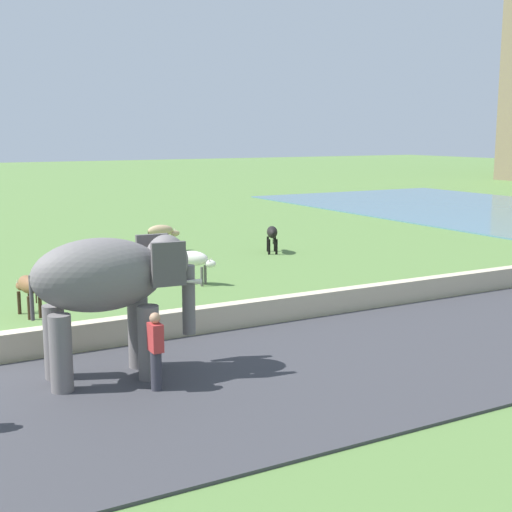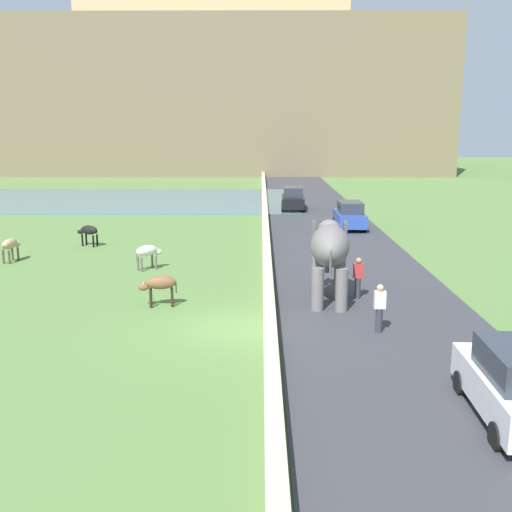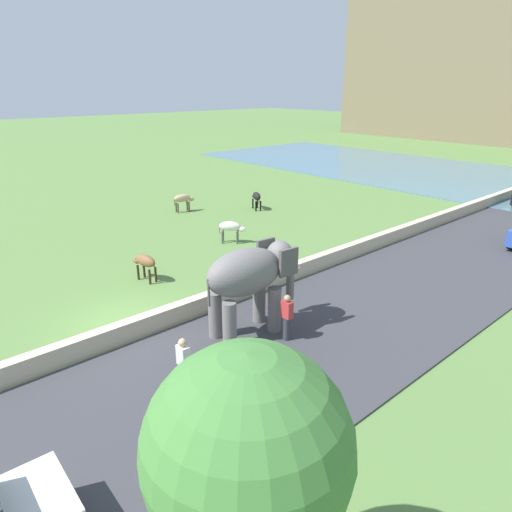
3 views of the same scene
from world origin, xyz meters
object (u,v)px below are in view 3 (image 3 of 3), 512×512
object	(u,v)px
person_beside_elephant	(287,317)
person_trailing	(184,364)
cow_brown	(145,262)
cow_black	(256,197)
cow_white	(231,227)
cow_tan	(183,199)
elephant	(251,276)

from	to	relation	value
person_beside_elephant	person_trailing	size ratio (longest dim) A/B	1.00
cow_brown	cow_black	bearing A→B (deg)	117.12
cow_brown	cow_white	bearing A→B (deg)	104.66
person_trailing	cow_black	xyz separation A→B (m)	(-13.20, 14.20, -0.04)
person_beside_elephant	cow_tan	bearing A→B (deg)	158.05
cow_brown	person_trailing	bearing A→B (deg)	-21.54
cow_brown	cow_tan	distance (m)	11.18
elephant	cow_black	xyz separation A→B (m)	(-11.98, 10.82, -1.20)
cow_brown	cow_white	size ratio (longest dim) A/B	1.14
cow_brown	elephant	bearing A→B (deg)	4.10
person_beside_elephant	person_trailing	distance (m)	3.88
person_trailing	cow_black	distance (m)	19.39
person_beside_elephant	cow_black	xyz separation A→B (m)	(-13.14, 10.32, -0.04)
cow_white	cow_black	world-z (taller)	same
cow_tan	cow_black	bearing A→B (deg)	55.83
person_trailing	cow_white	xyz separation A→B (m)	(-8.93, 8.67, -0.04)
elephant	person_trailing	xyz separation A→B (m)	(1.22, -3.38, -1.16)
person_beside_elephant	cow_tan	xyz separation A→B (m)	(-15.82, 6.37, -0.04)
person_trailing	cow_black	bearing A→B (deg)	132.92
cow_brown	cow_tan	size ratio (longest dim) A/B	1.00
elephant	cow_tan	xyz separation A→B (m)	(-14.66, 6.88, -1.20)
person_beside_elephant	person_trailing	bearing A→B (deg)	-89.05
person_trailing	cow_black	world-z (taller)	person_trailing
cow_brown	cow_tan	world-z (taller)	same
cow_tan	cow_white	xyz separation A→B (m)	(6.95, -1.59, 0.00)
cow_tan	cow_white	bearing A→B (deg)	-12.86
cow_white	elephant	bearing A→B (deg)	-34.46
cow_tan	cow_black	world-z (taller)	same
elephant	cow_black	world-z (taller)	elephant
cow_brown	cow_black	world-z (taller)	same
person_beside_elephant	person_trailing	xyz separation A→B (m)	(0.06, -3.88, 0.00)
person_trailing	cow_white	size ratio (longest dim) A/B	1.31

